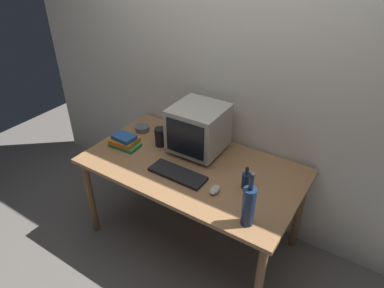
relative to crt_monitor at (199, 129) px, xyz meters
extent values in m
plane|color=slate|center=(0.07, -0.19, -0.95)|extent=(6.00, 6.00, 0.00)
cube|color=silver|center=(0.07, 0.31, 0.30)|extent=(4.00, 0.08, 2.50)
cube|color=#9E7047|center=(0.07, -0.19, -0.21)|extent=(1.60, 0.88, 0.03)
cylinder|color=brown|center=(-0.68, -0.57, -0.58)|extent=(0.06, 0.06, 0.72)
cylinder|color=brown|center=(0.81, -0.57, -0.58)|extent=(0.06, 0.06, 0.72)
cylinder|color=brown|center=(-0.68, 0.19, -0.58)|extent=(0.06, 0.06, 0.72)
cylinder|color=brown|center=(0.81, 0.19, -0.58)|extent=(0.06, 0.06, 0.72)
cube|color=#B2AD9E|center=(0.00, 0.00, -0.18)|extent=(0.29, 0.25, 0.03)
cube|color=#B2AD9E|center=(0.00, 0.00, 0.01)|extent=(0.39, 0.39, 0.34)
cube|color=black|center=(0.00, -0.19, 0.01)|extent=(0.31, 0.01, 0.27)
cube|color=black|center=(0.05, -0.35, -0.18)|extent=(0.42, 0.15, 0.02)
ellipsoid|color=beige|center=(0.36, -0.37, -0.17)|extent=(0.07, 0.10, 0.04)
cylinder|color=navy|center=(0.66, -0.51, -0.06)|extent=(0.08, 0.08, 0.26)
cylinder|color=navy|center=(0.66, -0.51, 0.11)|extent=(0.03, 0.03, 0.09)
sphere|color=#262626|center=(0.66, -0.51, 0.16)|extent=(0.03, 0.03, 0.03)
cylinder|color=navy|center=(0.51, -0.21, -0.14)|extent=(0.06, 0.06, 0.11)
cylinder|color=navy|center=(0.51, -0.21, -0.06)|extent=(0.02, 0.02, 0.04)
sphere|color=#262626|center=(0.51, -0.21, -0.03)|extent=(0.02, 0.02, 0.02)
cube|color=#33894C|center=(-0.52, -0.27, -0.18)|extent=(0.24, 0.15, 0.03)
cube|color=orange|center=(-0.53, -0.26, -0.15)|extent=(0.21, 0.18, 0.03)
cube|color=#28569E|center=(-0.52, -0.27, -0.11)|extent=(0.18, 0.13, 0.03)
cylinder|color=#595B66|center=(-0.56, -0.01, -0.17)|extent=(0.12, 0.12, 0.04)
cylinder|color=black|center=(-0.29, -0.10, -0.12)|extent=(0.09, 0.09, 0.15)
camera|label=1|loc=(1.18, -1.91, 1.29)|focal=32.17mm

